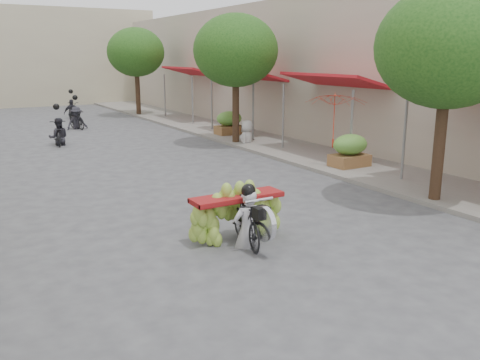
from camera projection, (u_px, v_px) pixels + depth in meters
The scene contains 15 objects.
ground at pixel (407, 335), 6.71m from camera, with size 120.00×120.00×0.00m, color #525257.
sidewalk_right at pixel (256, 137), 22.71m from camera, with size 4.00×60.00×0.12m, color gray.
shophouse_row_right at pixel (359, 69), 23.61m from camera, with size 9.77×40.00×6.00m.
far_building at pixel (13, 57), 37.76m from camera, with size 20.00×6.00×7.00m, color #BDB396.
street_tree_near at pixel (449, 47), 11.81m from camera, with size 3.40×3.40×5.25m.
street_tree_mid at pixel (236, 51), 20.20m from camera, with size 3.40×3.40×5.25m.
street_tree_far at pixel (136, 52), 30.27m from camera, with size 3.40×3.40×5.25m.
produce_crate_mid at pixel (350, 148), 16.29m from camera, with size 1.20×0.88×1.16m.
produce_crate_far at pixel (229, 121), 23.00m from camera, with size 1.20×0.88×1.16m.
banana_motorbike at pixel (243, 209), 9.88m from camera, with size 2.20×1.82×2.09m.
market_umbrella at pixel (337, 92), 15.89m from camera, with size 2.60×2.60×1.78m.
pedestrian at pixel (247, 120), 20.83m from camera, with size 1.02×1.02×1.83m.
bg_motorbike_a at pixel (58, 127), 20.81m from camera, with size 0.94×1.76×1.95m.
bg_motorbike_b at pixel (76, 112), 25.31m from camera, with size 1.15×1.68×1.95m.
bg_motorbike_c at pixel (72, 105), 29.63m from camera, with size 1.16×1.72×1.95m.
Camera 1 is at (-4.94, -4.10, 3.60)m, focal length 38.00 mm.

